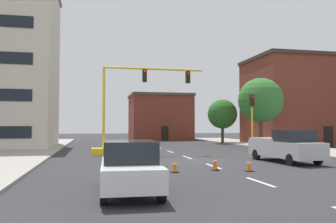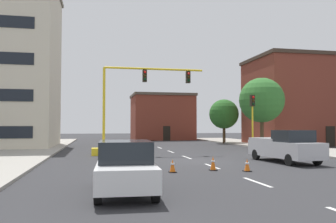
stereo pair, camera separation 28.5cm
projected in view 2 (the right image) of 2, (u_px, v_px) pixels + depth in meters
The scene contains 20 objects.
ground_plane at pixel (197, 161), 22.05m from camera, with size 160.00×160.00×0.00m, color #2D2D30.
sidewalk_left at pixel (17, 153), 27.39m from camera, with size 6.00×56.00×0.14m, color #9E998E.
sidewalk_right at pixel (300, 149), 32.38m from camera, with size 6.00×56.00×0.14m, color #9E998E.
lane_stripe_seg_1 at pixel (257, 182), 13.73m from camera, with size 0.16×2.40×0.01m, color silver.
lane_stripe_seg_2 at pixel (212, 166), 19.12m from camera, with size 0.16×2.40×0.01m, color silver.
lane_stripe_seg_3 at pixel (187, 157), 24.50m from camera, with size 0.16×2.40×0.01m, color silver.
lane_stripe_seg_4 at pixel (171, 152), 29.89m from camera, with size 0.16×2.40×0.01m, color silver.
lane_stripe_seg_5 at pixel (160, 148), 35.27m from camera, with size 0.16×2.40×0.01m, color silver.
lane_stripe_seg_6 at pixel (151, 145), 40.65m from camera, with size 0.16×2.40×0.01m, color silver.
building_brick_center at pixel (162, 117), 56.17m from camera, with size 9.74×8.40×7.32m.
building_row_right at pixel (306, 101), 41.71m from camera, with size 13.34×8.92×10.42m.
traffic_signal_gantry at pixel (118, 126), 26.59m from camera, with size 8.76×1.20×6.83m.
traffic_light_pole_right at pixel (253, 110), 28.51m from camera, with size 0.32×0.47×4.80m.
tree_right_far at pixel (224, 114), 43.85m from camera, with size 3.75×3.75×5.62m.
tree_right_mid at pixel (262, 100), 33.88m from camera, with size 4.40×4.40×6.97m.
pickup_truck_silver at pixel (285, 146), 21.18m from camera, with size 2.38×5.53×1.99m.
sedan_white_near_left at pixel (125, 166), 11.54m from camera, with size 2.03×4.57×1.74m.
traffic_cone_roadside_a at pixel (247, 165), 16.95m from camera, with size 0.36×0.36×0.63m.
traffic_cone_roadside_b at pixel (213, 163), 17.35m from camera, with size 0.36×0.36×0.74m.
traffic_cone_roadside_c at pixel (173, 166), 16.60m from camera, with size 0.36×0.36×0.65m.
Camera 2 is at (-6.24, -21.35, 2.25)m, focal length 36.89 mm.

